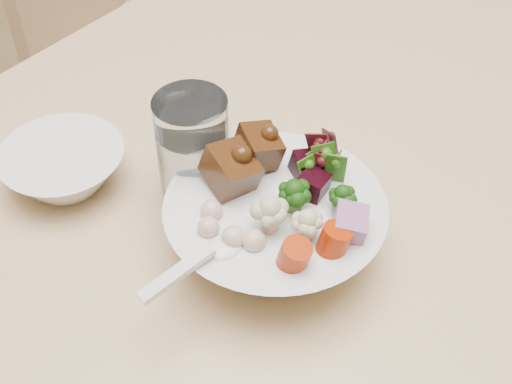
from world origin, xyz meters
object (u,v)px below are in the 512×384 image
at_px(dining_table, 351,175).
at_px(side_bowl, 64,168).
at_px(food_bowl, 275,223).
at_px(water_glass, 194,156).
at_px(chair_far, 127,31).

relative_size(dining_table, side_bowl, 12.31).
height_order(dining_table, food_bowl, food_bowl).
bearing_deg(water_glass, dining_table, -9.26).
height_order(food_bowl, water_glass, water_glass).
bearing_deg(dining_table, water_glass, 159.29).
xyz_separation_m(water_glass, side_bowl, (-0.10, 0.11, -0.04)).
relative_size(chair_far, side_bowl, 6.19).
relative_size(food_bowl, side_bowl, 1.59).
xyz_separation_m(food_bowl, water_glass, (-0.02, 0.11, 0.02)).
distance_m(food_bowl, side_bowl, 0.24).
distance_m(chair_far, side_bowl, 0.72).
bearing_deg(water_glass, chair_far, 65.74).
xyz_separation_m(dining_table, side_bowl, (-0.30, 0.14, 0.09)).
height_order(water_glass, side_bowl, water_glass).
bearing_deg(chair_far, side_bowl, -154.71).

